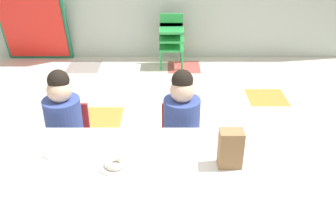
# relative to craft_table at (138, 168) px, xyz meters

# --- Properties ---
(ground_plane) EXTENTS (6.11, 5.39, 0.02)m
(ground_plane) POSITION_rel_craft_table_xyz_m (-0.07, 0.66, -0.58)
(ground_plane) COLOR silver
(craft_table) EXTENTS (2.10, 0.71, 0.62)m
(craft_table) POSITION_rel_craft_table_xyz_m (0.00, 0.00, 0.00)
(craft_table) COLOR white
(craft_table) RESTS_ON ground_plane
(seated_child_near_camera) EXTENTS (0.32, 0.32, 0.92)m
(seated_child_near_camera) POSITION_rel_craft_table_xyz_m (-0.58, 0.58, -0.01)
(seated_child_near_camera) COLOR red
(seated_child_near_camera) RESTS_ON ground_plane
(seated_child_middle_seat) EXTENTS (0.32, 0.31, 0.92)m
(seated_child_middle_seat) POSITION_rel_craft_table_xyz_m (0.26, 0.58, -0.01)
(seated_child_middle_seat) COLOR red
(seated_child_middle_seat) RESTS_ON ground_plane
(kid_chair_green_stack) EXTENTS (0.32, 0.30, 0.68)m
(kid_chair_green_stack) POSITION_rel_craft_table_xyz_m (0.21, 2.99, -0.17)
(kid_chair_green_stack) COLOR green
(kid_chair_green_stack) RESTS_ON ground_plane
(folded_activity_table) EXTENTS (0.90, 0.29, 1.09)m
(folded_activity_table) POSITION_rel_craft_table_xyz_m (-1.65, 3.15, -0.03)
(folded_activity_table) COLOR #19724C
(folded_activity_table) RESTS_ON ground_plane
(paper_bag_brown) EXTENTS (0.13, 0.09, 0.22)m
(paper_bag_brown) POSITION_rel_craft_table_xyz_m (0.50, -0.04, 0.16)
(paper_bag_brown) COLOR #9E754C
(paper_bag_brown) RESTS_ON craft_table
(paper_plate_near_edge) EXTENTS (0.18, 0.18, 0.01)m
(paper_plate_near_edge) POSITION_rel_craft_table_xyz_m (-0.12, -0.05, 0.05)
(paper_plate_near_edge) COLOR white
(paper_plate_near_edge) RESTS_ON craft_table
(paper_plate_center_table) EXTENTS (0.18, 0.18, 0.01)m
(paper_plate_center_table) POSITION_rel_craft_table_xyz_m (-0.48, 0.09, 0.05)
(paper_plate_center_table) COLOR white
(paper_plate_center_table) RESTS_ON craft_table
(donut_powdered_on_plate) EXTENTS (0.12, 0.12, 0.03)m
(donut_powdered_on_plate) POSITION_rel_craft_table_xyz_m (-0.12, -0.05, 0.07)
(donut_powdered_on_plate) COLOR white
(donut_powdered_on_plate) RESTS_ON craft_table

